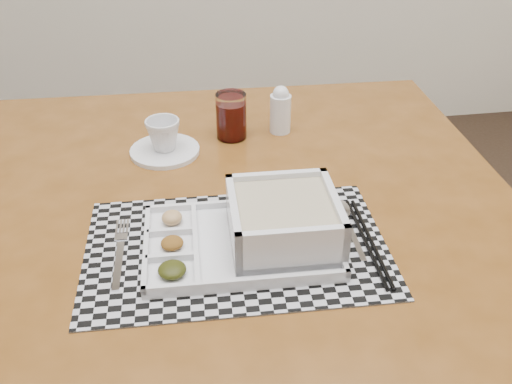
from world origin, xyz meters
TOP-DOWN VIEW (x-y plane):
  - dining_table at (0.24, 0.59)m, footprint 1.14×1.14m
  - placemat at (0.23, 0.47)m, footprint 0.51×0.34m
  - serving_tray at (0.29, 0.47)m, footprint 0.33×0.23m
  - fork at (0.04, 0.48)m, footprint 0.02×0.19m
  - spoon at (0.43, 0.53)m, footprint 0.04×0.18m
  - chopsticks at (0.45, 0.44)m, footprint 0.02×0.24m
  - saucer at (0.12, 0.82)m, footprint 0.15×0.15m
  - cup at (0.12, 0.82)m, footprint 0.09×0.09m
  - juice_glass at (0.27, 0.87)m, footprint 0.07×0.07m
  - creamer_bottle at (0.38, 0.88)m, footprint 0.05×0.05m

SIDE VIEW (x-z plane):
  - dining_table at x=0.24m, z-range 0.33..1.16m
  - placemat at x=0.23m, z-range 0.83..0.83m
  - fork at x=0.04m, z-range 0.83..0.83m
  - saucer at x=0.12m, z-range 0.83..0.84m
  - spoon at x=0.43m, z-range 0.83..0.84m
  - chopsticks at x=0.45m, z-range 0.83..0.84m
  - serving_tray at x=0.29m, z-range 0.82..0.91m
  - cup at x=0.12m, z-range 0.84..0.91m
  - juice_glass at x=0.27m, z-range 0.82..0.93m
  - creamer_bottle at x=0.38m, z-range 0.83..0.94m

